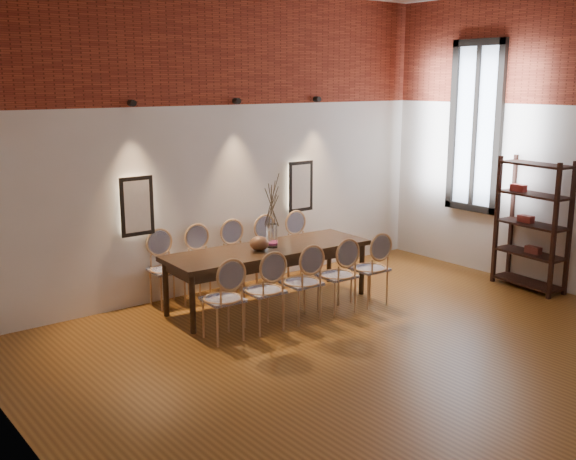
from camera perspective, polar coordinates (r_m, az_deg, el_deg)
floor at (r=6.98m, az=10.70°, el=-11.55°), size 7.00×7.00×0.02m
wall_back at (r=9.14m, az=-5.82°, el=7.36°), size 7.00×0.10×4.00m
wall_left at (r=4.42m, az=-20.21°, el=1.20°), size 0.10×7.00×4.00m
brick_band_back at (r=9.05m, az=-5.75°, el=15.24°), size 7.00×0.02×1.50m
brick_band_left at (r=4.39m, az=-20.59°, el=17.53°), size 0.02×7.00×1.50m
niche_left at (r=8.52m, az=-12.76°, el=2.00°), size 0.36×0.06×0.66m
niche_right at (r=9.89m, az=0.97°, el=3.73°), size 0.36×0.06×0.66m
spot_fixture_left at (r=8.36m, az=-13.08°, el=10.42°), size 0.08×0.10×0.08m
spot_fixture_mid at (r=9.10m, az=-4.36°, el=10.84°), size 0.08×0.10×0.08m
spot_fixture_right at (r=9.95m, az=2.48°, el=11.00°), size 0.08×0.10×0.08m
window_glass at (r=10.36m, az=15.64°, el=8.40°), size 0.02×0.78×2.38m
window_frame at (r=10.34m, az=15.57°, el=8.40°), size 0.08×0.90×2.50m
window_mullion at (r=10.34m, az=15.57°, el=8.40°), size 0.06×0.06×2.40m
dining_table at (r=8.60m, az=-1.65°, el=-3.94°), size 2.73×1.00×0.75m
chair_near_a at (r=7.46m, az=-5.55°, el=-5.83°), size 0.46×0.46×0.94m
chair_near_b at (r=7.72m, az=-2.07°, el=-5.13°), size 0.46×0.46×0.94m
chair_near_c at (r=8.01m, az=1.16°, el=-4.47°), size 0.46×0.46×0.94m
chair_near_d at (r=8.33m, az=4.16°, el=-3.84°), size 0.46×0.46×0.94m
chair_near_e at (r=8.66m, az=6.92°, el=-3.25°), size 0.46×0.46×0.94m
chair_far_a at (r=8.67m, az=-10.21°, el=-3.34°), size 0.46×0.46×0.94m
chair_far_b at (r=8.90m, az=-7.07°, el=-2.83°), size 0.46×0.46×0.94m
chair_far_c at (r=9.15m, az=-4.11°, el=-2.33°), size 0.46×0.46×0.94m
chair_far_d at (r=9.43m, az=-1.31°, el=-1.86°), size 0.46×0.46×0.94m
chair_far_e at (r=9.73m, az=1.32°, el=-1.41°), size 0.46×0.46×0.94m
vase at (r=8.49m, az=-1.36°, el=-0.48°), size 0.14×0.14×0.30m
dried_branches at (r=8.40m, az=-1.38°, el=2.51°), size 0.50×0.50×0.70m
bowl at (r=8.35m, az=-2.46°, el=-1.15°), size 0.24×0.24×0.18m
book at (r=8.68m, az=-1.94°, el=-1.12°), size 0.27×0.19×0.03m
shelving_rack at (r=9.74m, az=19.95°, el=0.44°), size 0.48×1.03×1.80m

